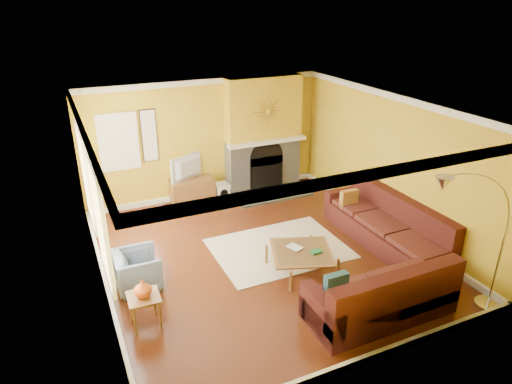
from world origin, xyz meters
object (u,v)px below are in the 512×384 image
coffee_table (301,261)px  side_table (145,310)px  armchair (138,270)px  arc_lamp (472,248)px  media_console (192,190)px  sectional_sofa (350,242)px

coffee_table → side_table: side_table is taller
armchair → arc_lamp: bearing=-122.2°
coffee_table → media_console: media_console is taller
side_table → arc_lamp: size_ratio=0.21×
coffee_table → side_table: (-2.71, -0.29, 0.05)m
coffee_table → armchair: (-2.62, 0.67, 0.12)m
sectional_sofa → arc_lamp: 2.09m
sectional_sofa → side_table: sectional_sofa is taller
sectional_sofa → coffee_table: size_ratio=3.57×
coffee_table → media_console: size_ratio=1.01×
armchair → arc_lamp: size_ratio=0.30×
sectional_sofa → media_console: size_ratio=3.60×
coffee_table → media_console: bearing=103.3°
sectional_sofa → arc_lamp: bearing=-71.7°
armchair → side_table: bearing=175.5°
sectional_sofa → arc_lamp: (0.61, -1.86, 0.72)m
sectional_sofa → coffee_table: (-0.86, 0.17, -0.25)m
media_console → side_table: media_console is taller
coffee_table → arc_lamp: arc_lamp is taller
armchair → arc_lamp: (4.09, -2.71, 0.85)m
coffee_table → media_console: 3.63m
side_table → arc_lamp: arc_lamp is taller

